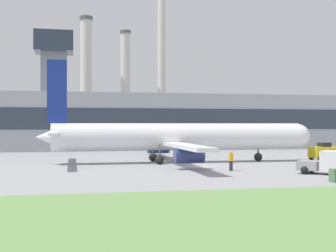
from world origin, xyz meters
TOP-DOWN VIEW (x-y plane):
  - ground_plane at (0.00, 0.00)m, footprint 400.00×400.00m
  - terminal_building at (-0.63, 37.87)m, footprint 79.24×15.63m
  - smokestack_left at (-9.31, 73.70)m, footprint 3.33×3.33m
  - smokestack_right at (0.93, 75.47)m, footprint 2.87×2.87m
  - smokestack_far at (10.83, 76.38)m, footprint 2.43×2.43m
  - airplane at (-1.20, 5.04)m, footprint 32.16×31.33m
  - pushback_tug at (17.19, 4.70)m, footprint 3.37×2.72m
  - baggage_truck at (9.09, -10.72)m, footprint 4.97×5.09m
  - ground_crew_person at (1.64, -5.54)m, footprint 0.59×0.59m

SIDE VIEW (x-z plane):
  - ground_plane at x=0.00m, z-range 0.00..0.00m
  - ground_crew_person at x=1.64m, z-range 0.02..1.90m
  - pushback_tug at x=17.19m, z-range -0.10..2.06m
  - baggage_truck at x=9.09m, z-range -0.01..2.04m
  - airplane at x=-1.20m, z-range -2.80..8.63m
  - terminal_building at x=-0.63m, z-range -5.18..15.50m
  - smokestack_right at x=0.93m, z-range 0.12..29.38m
  - smokestack_left at x=-9.31m, z-range 0.14..32.23m
  - smokestack_far at x=10.83m, z-range 0.10..43.63m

